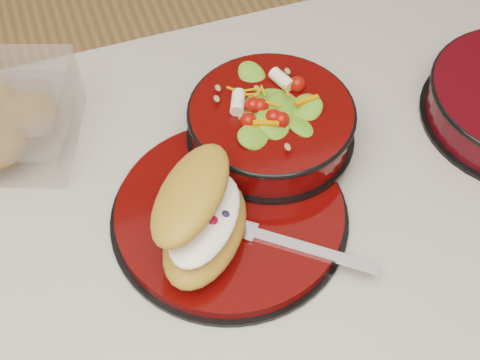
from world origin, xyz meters
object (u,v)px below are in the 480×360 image
object	(u,v)px
dinner_plate	(230,213)
fork	(290,244)
croissant	(203,216)
salad_bowl	(271,119)

from	to	relation	value
dinner_plate	fork	bearing A→B (deg)	-55.77
croissant	fork	bearing A→B (deg)	-76.21
salad_bowl	croissant	world-z (taller)	croissant
fork	dinner_plate	bearing A→B (deg)	73.13
dinner_plate	salad_bowl	xyz separation A→B (m)	(0.08, 0.09, 0.04)
dinner_plate	fork	size ratio (longest dim) A/B	1.81
dinner_plate	croissant	bearing A→B (deg)	-145.03
dinner_plate	fork	distance (m)	0.08
salad_bowl	fork	bearing A→B (deg)	-103.24
croissant	dinner_plate	bearing A→B (deg)	-16.54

